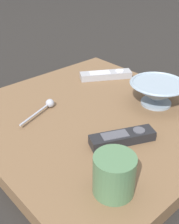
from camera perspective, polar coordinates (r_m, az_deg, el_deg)
ground_plane at (r=0.83m, az=0.98°, el=-2.73°), size 6.00×6.00×0.00m
table at (r=0.82m, az=0.99°, el=-1.57°), size 0.64×0.68×0.04m
cereal_bowl at (r=0.87m, az=13.56°, el=3.96°), size 0.17×0.17×0.07m
coffee_mug at (r=0.56m, az=5.01°, el=-12.53°), size 0.08×0.08×0.08m
teaspoon at (r=0.84m, az=-8.60°, el=1.34°), size 0.14×0.06×0.03m
tv_remote_near at (r=1.03m, az=3.33°, el=7.50°), size 0.18×0.13×0.03m
tv_remote_far at (r=0.70m, az=6.68°, el=-5.17°), size 0.17×0.11×0.03m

